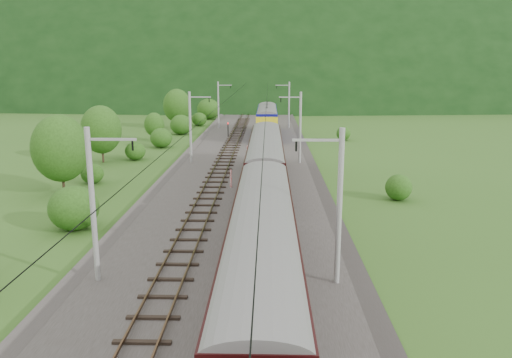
{
  "coord_description": "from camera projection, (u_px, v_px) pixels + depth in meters",
  "views": [
    {
      "loc": [
        2.65,
        -23.95,
        11.29
      ],
      "look_at": [
        1.7,
        13.64,
        2.6
      ],
      "focal_mm": 35.0,
      "sensor_mm": 36.0,
      "label": 1
    }
  ],
  "objects": [
    {
      "name": "hazard_post_far",
      "position": [
        247.0,
        153.0,
        58.51
      ],
      "size": [
        0.18,
        0.18,
        1.68
      ],
      "primitive_type": "cylinder",
      "color": "red",
      "rests_on": "railbed"
    },
    {
      "name": "vegetation_left",
      "position": [
        76.0,
        163.0,
        43.07
      ],
      "size": [
        12.95,
        146.58,
        7.06
      ],
      "color": "#214412",
      "rests_on": "ground"
    },
    {
      "name": "track_right",
      "position": [
        265.0,
        221.0,
        35.53
      ],
      "size": [
        2.4,
        220.0,
        0.27
      ],
      "color": "#513723",
      "rests_on": "railbed"
    },
    {
      "name": "train",
      "position": [
        263.0,
        234.0,
        23.07
      ],
      "size": [
        3.06,
        123.52,
        5.32
      ],
      "color": "black",
      "rests_on": "ground"
    },
    {
      "name": "signal",
      "position": [
        228.0,
        128.0,
        77.24
      ],
      "size": [
        0.24,
        0.24,
        2.15
      ],
      "color": "black",
      "rests_on": "railbed"
    },
    {
      "name": "mountain_main",
      "position": [
        264.0,
        85.0,
        279.18
      ],
      "size": [
        504.0,
        360.0,
        244.0
      ],
      "primitive_type": "ellipsoid",
      "color": "black",
      "rests_on": "ground"
    },
    {
      "name": "railbed",
      "position": [
        231.0,
        224.0,
        35.64
      ],
      "size": [
        14.0,
        220.0,
        0.3
      ],
      "primitive_type": "cube",
      "color": "#38332D",
      "rests_on": "ground"
    },
    {
      "name": "catenary_left",
      "position": [
        191.0,
        126.0,
        56.24
      ],
      "size": [
        2.54,
        192.28,
        8.0
      ],
      "color": "gray",
      "rests_on": "railbed"
    },
    {
      "name": "catenary_right",
      "position": [
        299.0,
        126.0,
        55.94
      ],
      "size": [
        2.54,
        192.28,
        8.0
      ],
      "color": "gray",
      "rests_on": "railbed"
    },
    {
      "name": "ground",
      "position": [
        217.0,
        286.0,
        25.93
      ],
      "size": [
        600.0,
        600.0,
        0.0
      ],
      "primitive_type": "plane",
      "color": "#2C5119",
      "rests_on": "ground"
    },
    {
      "name": "mountain_ridge",
      "position": [
        79.0,
        82.0,
        321.11
      ],
      "size": [
        336.0,
        280.0,
        132.0
      ],
      "primitive_type": "ellipsoid",
      "color": "black",
      "rests_on": "ground"
    },
    {
      "name": "track_left",
      "position": [
        197.0,
        220.0,
        35.65
      ],
      "size": [
        2.4,
        220.0,
        0.27
      ],
      "color": "#513723",
      "rests_on": "railbed"
    },
    {
      "name": "hazard_post_near",
      "position": [
        231.0,
        179.0,
        45.38
      ],
      "size": [
        0.17,
        0.17,
        1.63
      ],
      "primitive_type": "cylinder",
      "color": "red",
      "rests_on": "railbed"
    },
    {
      "name": "overhead_wires",
      "position": [
        230.0,
        127.0,
        34.07
      ],
      "size": [
        4.83,
        198.0,
        0.03
      ],
      "color": "black",
      "rests_on": "ground"
    }
  ]
}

